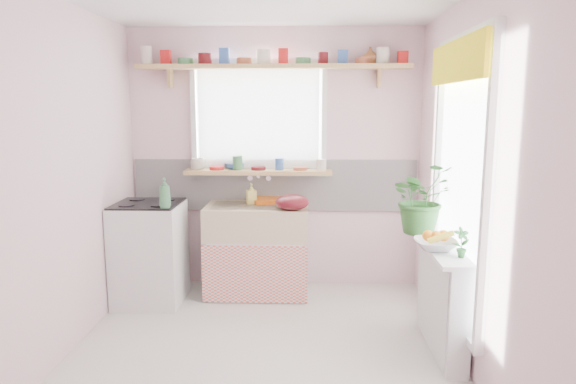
{
  "coord_description": "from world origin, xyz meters",
  "views": [
    {
      "loc": [
        0.31,
        -3.37,
        1.76
      ],
      "look_at": [
        0.17,
        0.55,
        1.1
      ],
      "focal_mm": 32.0,
      "sensor_mm": 36.0,
      "label": 1
    }
  ],
  "objects": [
    {
      "name": "room",
      "position": [
        0.66,
        0.86,
        1.37
      ],
      "size": [
        3.2,
        3.2,
        3.2
      ],
      "color": "silver",
      "rests_on": "ground"
    },
    {
      "name": "pine_shelf",
      "position": [
        0.0,
        1.47,
        2.12
      ],
      "size": [
        2.52,
        0.24,
        0.04
      ],
      "primitive_type": "cube",
      "color": "#D7B46E",
      "rests_on": "room"
    },
    {
      "name": "sill_cup",
      "position": [
        -0.73,
        1.47,
        1.21
      ],
      "size": [
        0.18,
        0.18,
        0.11
      ],
      "primitive_type": "imported",
      "rotation": [
        0.0,
        0.0,
        -0.4
      ],
      "color": "beige",
      "rests_on": "windowsill"
    },
    {
      "name": "jade_plant",
      "position": [
        1.21,
        0.6,
        1.06
      ],
      "size": [
        0.62,
        0.58,
        0.56
      ],
      "primitive_type": "imported",
      "rotation": [
        0.0,
        0.0,
        0.34
      ],
      "color": "#2B6126",
      "rests_on": "radiator_ledge"
    },
    {
      "name": "soap_bottle_sink",
      "position": [
        -0.21,
        1.38,
        0.95
      ],
      "size": [
        0.11,
        0.11,
        0.19
      ],
      "primitive_type": "imported",
      "rotation": [
        0.0,
        0.0,
        0.31
      ],
      "color": "#D7CE5F",
      "rests_on": "sink_unit"
    },
    {
      "name": "fruit_bowl",
      "position": [
        1.21,
        0.12,
        0.81
      ],
      "size": [
        0.3,
        0.3,
        0.07
      ],
      "primitive_type": "imported",
      "rotation": [
        0.0,
        0.0,
        -0.01
      ],
      "color": "silver",
      "rests_on": "radiator_ledge"
    },
    {
      "name": "cooker_bottle",
      "position": [
        -0.88,
        0.83,
        1.04
      ],
      "size": [
        0.11,
        0.11,
        0.26
      ],
      "primitive_type": "imported",
      "rotation": [
        0.0,
        0.0,
        0.15
      ],
      "color": "#428452",
      "rests_on": "cooker"
    },
    {
      "name": "sink_unit",
      "position": [
        -0.15,
        1.29,
        0.43
      ],
      "size": [
        0.95,
        0.65,
        1.11
      ],
      "color": "white",
      "rests_on": "ground"
    },
    {
      "name": "colander",
      "position": [
        0.18,
        1.11,
        0.92
      ],
      "size": [
        0.37,
        0.37,
        0.14
      ],
      "primitive_type": "ellipsoid",
      "rotation": [
        0.0,
        0.0,
        -0.25
      ],
      "color": "#5A0F17",
      "rests_on": "sink_unit"
    },
    {
      "name": "shelf_vase",
      "position": [
        0.89,
        1.53,
        2.22
      ],
      "size": [
        0.2,
        0.2,
        0.16
      ],
      "primitive_type": "imported",
      "rotation": [
        0.0,
        0.0,
        0.41
      ],
      "color": "#94572D",
      "rests_on": "pine_shelf"
    },
    {
      "name": "fruit",
      "position": [
        1.22,
        0.13,
        0.87
      ],
      "size": [
        0.2,
        0.14,
        0.1
      ],
      "color": "orange",
      "rests_on": "fruit_bowl"
    },
    {
      "name": "shelf_crockery",
      "position": [
        0.0,
        1.47,
        2.2
      ],
      "size": [
        2.47,
        0.11,
        0.12
      ],
      "color": "silver",
      "rests_on": "pine_shelf"
    },
    {
      "name": "sill_crockery",
      "position": [
        -0.17,
        1.48,
        1.22
      ],
      "size": [
        1.35,
        0.11,
        0.12
      ],
      "color": "silver",
      "rests_on": "windowsill"
    },
    {
      "name": "sill_bowl",
      "position": [
        -0.39,
        1.54,
        1.19
      ],
      "size": [
        0.21,
        0.21,
        0.06
      ],
      "primitive_type": "imported",
      "rotation": [
        0.0,
        0.0,
        -0.09
      ],
      "color": "#2D5993",
      "rests_on": "windowsill"
    },
    {
      "name": "dish_tray",
      "position": [
        -0.02,
        1.5,
        0.87
      ],
      "size": [
        0.5,
        0.44,
        0.04
      ],
      "primitive_type": "cube",
      "rotation": [
        0.0,
        0.0,
        0.37
      ],
      "color": "orange",
      "rests_on": "sink_unit"
    },
    {
      "name": "radiator_ledge",
      "position": [
        1.3,
        0.2,
        0.4
      ],
      "size": [
        0.22,
        0.95,
        0.78
      ],
      "color": "white",
      "rests_on": "ground"
    },
    {
      "name": "herb_pot",
      "position": [
        1.33,
        -0.06,
        0.88
      ],
      "size": [
        0.12,
        0.1,
        0.21
      ],
      "primitive_type": "imported",
      "rotation": [
        0.0,
        0.0,
        0.24
      ],
      "color": "#27632B",
      "rests_on": "radiator_ledge"
    },
    {
      "name": "cooker",
      "position": [
        -1.1,
        1.05,
        0.46
      ],
      "size": [
        0.58,
        0.58,
        0.93
      ],
      "color": "white",
      "rests_on": "ground"
    },
    {
      "name": "windowsill",
      "position": [
        -0.15,
        1.48,
        1.14
      ],
      "size": [
        1.4,
        0.22,
        0.04
      ],
      "primitive_type": "cube",
      "color": "#D7B46E",
      "rests_on": "room"
    }
  ]
}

